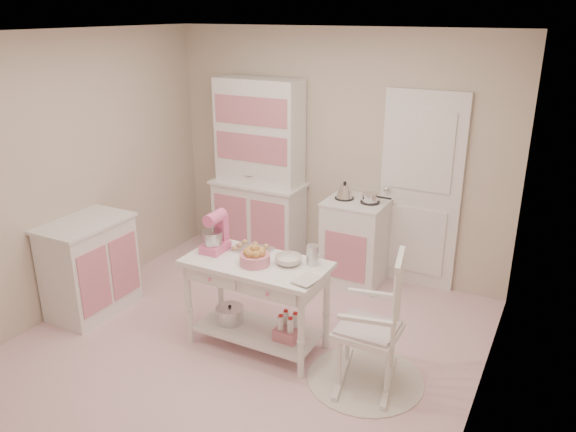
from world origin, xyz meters
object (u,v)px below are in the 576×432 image
object	(u,v)px
rocking_chair	(369,319)
bread_basket	(255,259)
stove	(355,242)
base_cabinet	(90,267)
hutch	(258,173)
stand_mixer	(214,233)
work_table	(257,304)

from	to	relation	value
rocking_chair	bread_basket	bearing A→B (deg)	169.56
stove	base_cabinet	distance (m)	2.66
hutch	stand_mixer	xyz separation A→B (m)	(0.49, -1.57, -0.07)
work_table	base_cabinet	bearing A→B (deg)	-172.95
stove	stand_mixer	xyz separation A→B (m)	(-0.71, -1.52, 0.51)
hutch	stand_mixer	distance (m)	1.64
work_table	stand_mixer	world-z (taller)	stand_mixer
stove	base_cabinet	bearing A→B (deg)	-138.92
hutch	rocking_chair	xyz separation A→B (m)	(1.92, -1.62, -0.49)
hutch	work_table	world-z (taller)	hutch
bread_basket	hutch	bearing A→B (deg)	119.62
stove	work_table	size ratio (longest dim) A/B	0.77
stand_mixer	bread_basket	xyz separation A→B (m)	(0.44, -0.07, -0.12)
stove	rocking_chair	world-z (taller)	rocking_chair
base_cabinet	rocking_chair	world-z (taller)	rocking_chair
rocking_chair	stand_mixer	world-z (taller)	stand_mixer
hutch	stove	xyz separation A→B (m)	(1.20, -0.05, -0.58)
work_table	stand_mixer	xyz separation A→B (m)	(-0.42, 0.02, 0.57)
stove	stand_mixer	bearing A→B (deg)	-115.08
hutch	base_cabinet	world-z (taller)	hutch
stove	base_cabinet	xyz separation A→B (m)	(-2.01, -1.75, 0.00)
base_cabinet	work_table	world-z (taller)	base_cabinet
base_cabinet	rocking_chair	bearing A→B (deg)	3.83
stove	rocking_chair	distance (m)	1.72
rocking_chair	stand_mixer	bearing A→B (deg)	166.38
stove	work_table	distance (m)	1.56
hutch	stand_mixer	world-z (taller)	hutch
stand_mixer	rocking_chair	bearing A→B (deg)	-2.38
rocking_chair	work_table	xyz separation A→B (m)	(-1.01, 0.03, -0.15)
hutch	base_cabinet	distance (m)	2.05
work_table	bread_basket	xyz separation A→B (m)	(0.02, -0.05, 0.45)
hutch	work_table	size ratio (longest dim) A/B	1.73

